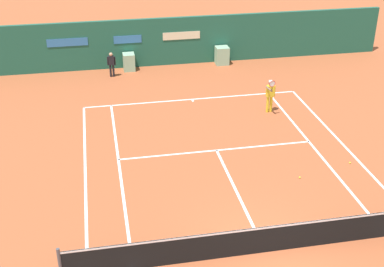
{
  "coord_description": "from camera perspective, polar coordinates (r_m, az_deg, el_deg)",
  "views": [
    {
      "loc": [
        -4.51,
        -11.64,
        10.39
      ],
      "look_at": [
        -1.0,
        6.54,
        0.8
      ],
      "focal_mm": 48.69,
      "sensor_mm": 36.0,
      "label": 1
    }
  ],
  "objects": [
    {
      "name": "ground_plane",
      "position": [
        16.66,
        7.44,
        -11.48
      ],
      "size": [
        80.0,
        80.0,
        0.01
      ],
      "color": "#A8512D"
    },
    {
      "name": "tennis_net",
      "position": [
        15.92,
        8.18,
        -11.31
      ],
      "size": [
        12.1,
        0.1,
        1.07
      ],
      "color": "#4C4C51",
      "rests_on": "ground_plane"
    },
    {
      "name": "sponsor_back_wall",
      "position": [
        30.35,
        -1.9,
        9.99
      ],
      "size": [
        25.0,
        1.02,
        2.75
      ],
      "color": "#1E5642",
      "rests_on": "ground_plane"
    },
    {
      "name": "player_on_baseline",
      "position": [
        24.47,
        8.57,
        4.37
      ],
      "size": [
        0.54,
        0.72,
        1.81
      ],
      "rotation": [
        0.0,
        0.0,
        3.3
      ],
      "color": "yellow",
      "rests_on": "ground_plane"
    },
    {
      "name": "ball_kid_left_post",
      "position": [
        28.9,
        -8.81,
        7.65
      ],
      "size": [
        0.46,
        0.2,
        1.38
      ],
      "rotation": [
        0.0,
        0.0,
        3.05
      ],
      "color": "black",
      "rests_on": "ground_plane"
    },
    {
      "name": "tennis_ball_mid_court",
      "position": [
        21.27,
        16.92,
        -3.08
      ],
      "size": [
        0.07,
        0.07,
        0.07
      ],
      "primitive_type": "sphere",
      "color": "#CCE033",
      "rests_on": "ground_plane"
    },
    {
      "name": "tennis_ball_by_sideline",
      "position": [
        19.84,
        11.72,
        -4.73
      ],
      "size": [
        0.07,
        0.07,
        0.07
      ],
      "primitive_type": "sphere",
      "color": "#CCE033",
      "rests_on": "ground_plane"
    }
  ]
}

